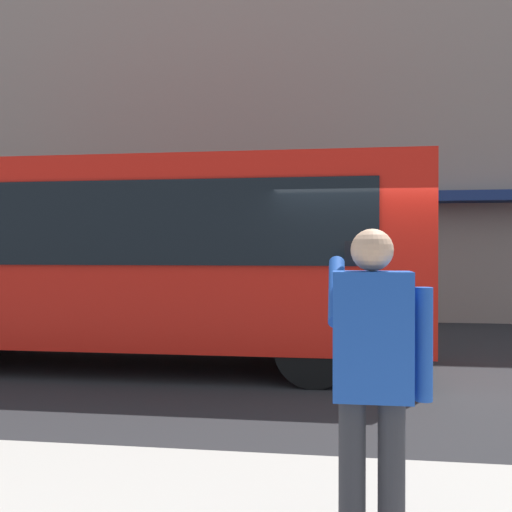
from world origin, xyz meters
name	(u,v)px	position (x,y,z in m)	size (l,w,h in m)	color
ground_plane	(372,378)	(0.00, 0.00, 0.00)	(60.00, 60.00, 0.00)	#232326
building_facade_far	(356,82)	(-0.02, -6.80, 5.99)	(28.00, 1.55, 12.00)	gray
red_bus	(118,254)	(3.78, -0.45, 1.68)	(9.05, 2.54, 3.08)	red
pedestrian_photographer	(373,366)	(0.29, 4.94, 1.14)	(0.53, 0.52, 1.70)	#2D2D33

